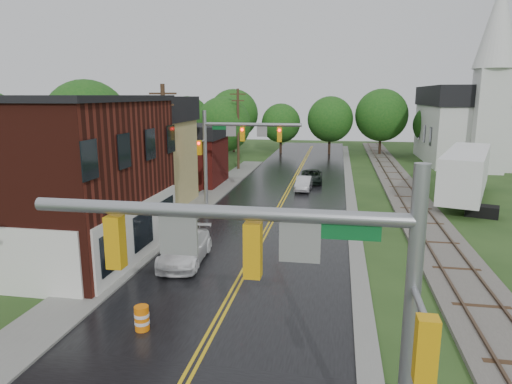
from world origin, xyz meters
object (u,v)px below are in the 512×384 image
(suv_dark, at_px, (311,177))
(tree_left_b, at_px, (88,125))
(sedan_silver, at_px, (304,184))
(construction_barrel, at_px, (142,318))
(tree_left_e, at_px, (224,126))
(brick_building, at_px, (13,176))
(utility_pole_b, at_px, (165,152))
(church, at_px, (471,116))
(pickup_white, at_px, (185,248))
(semi_trailer, at_px, (466,171))
(tree_left_c, at_px, (164,132))
(utility_pole_c, at_px, (238,128))
(traffic_signal_near, at_px, (293,280))
(traffic_signal_far, at_px, (233,141))

(suv_dark, bearing_deg, tree_left_b, -165.91)
(tree_left_b, xyz_separation_m, sedan_silver, (19.18, 2.00, -5.11))
(tree_left_b, xyz_separation_m, construction_barrel, (15.35, -23.70, -5.25))
(tree_left_e, relative_size, construction_barrel, 8.81)
(brick_building, distance_m, tree_left_b, 17.80)
(utility_pole_b, relative_size, tree_left_b, 0.93)
(church, bearing_deg, pickup_white, -120.97)
(suv_dark, xyz_separation_m, semi_trailer, (12.44, -5.61, 1.79))
(tree_left_e, bearing_deg, semi_trailer, -31.06)
(sedan_silver, bearing_deg, tree_left_c, 159.98)
(tree_left_c, relative_size, sedan_silver, 2.08)
(utility_pole_c, bearing_deg, tree_left_b, -132.39)
(brick_building, bearing_deg, tree_left_c, 93.14)
(pickup_white, bearing_deg, brick_building, 176.82)
(sedan_silver, bearing_deg, tree_left_e, 131.86)
(church, height_order, tree_left_e, church)
(suv_dark, xyz_separation_m, pickup_white, (-5.01, -22.52, 0.10))
(construction_barrel, bearing_deg, sedan_silver, 81.51)
(traffic_signal_near, xyz_separation_m, tree_left_c, (-17.32, 37.90, -0.46))
(utility_pole_b, bearing_deg, church, 49.82)
(suv_dark, bearing_deg, utility_pole_c, 141.28)
(utility_pole_c, xyz_separation_m, semi_trailer, (21.05, -12.01, -2.32))
(brick_building, height_order, utility_pole_c, utility_pole_c)
(church, distance_m, suv_dark, 24.87)
(semi_trailer, bearing_deg, suv_dark, 155.73)
(suv_dark, distance_m, construction_barrel, 29.72)
(construction_barrel, bearing_deg, tree_left_b, 122.92)
(brick_building, height_order, traffic_signal_far, brick_building)
(pickup_white, relative_size, semi_trailer, 0.37)
(traffic_signal_near, height_order, tree_left_b, tree_left_b)
(traffic_signal_near, bearing_deg, suv_dark, 92.68)
(traffic_signal_near, xyz_separation_m, tree_left_e, (-12.32, 43.90, -0.16))
(tree_left_b, bearing_deg, brick_building, -72.39)
(utility_pole_b, xyz_separation_m, pickup_white, (3.60, -6.92, -4.01))
(sedan_silver, relative_size, construction_barrel, 3.97)
(brick_building, relative_size, traffic_signal_near, 1.95)
(traffic_signal_far, xyz_separation_m, utility_pole_b, (-3.33, -5.00, -0.25))
(traffic_signal_near, xyz_separation_m, utility_pole_b, (-10.27, 20.00, -0.25))
(utility_pole_b, bearing_deg, pickup_white, -62.53)
(brick_building, relative_size, church, 0.71)
(tree_left_c, height_order, tree_left_e, tree_left_e)
(brick_building, relative_size, semi_trailer, 1.08)
(traffic_signal_near, bearing_deg, sedan_silver, 93.83)
(semi_trailer, bearing_deg, traffic_signal_far, -164.28)
(traffic_signal_far, distance_m, construction_barrel, 19.36)
(utility_pole_b, xyz_separation_m, semi_trailer, (21.05, 9.99, -2.32))
(traffic_signal_far, relative_size, tree_left_e, 0.90)
(traffic_signal_far, bearing_deg, utility_pole_b, -123.68)
(semi_trailer, bearing_deg, tree_left_b, -179.84)
(utility_pole_c, distance_m, pickup_white, 29.42)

